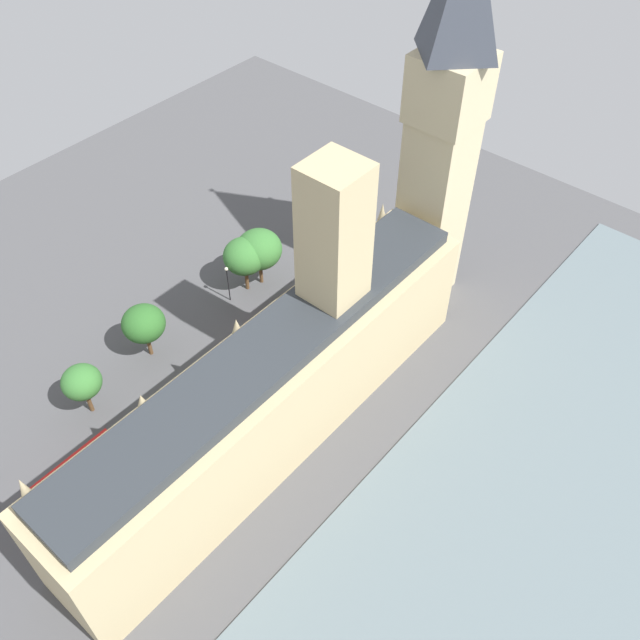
{
  "coord_description": "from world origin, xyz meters",
  "views": [
    {
      "loc": [
        -39.16,
        34.78,
        73.09
      ],
      "look_at": [
        1.0,
        -12.16,
        9.08
      ],
      "focal_mm": 38.59,
      "sensor_mm": 36.0,
      "label": 1
    }
  ],
  "objects_px": {
    "clock_tower": "(445,123)",
    "car_blue_opposite_hall": "(315,290)",
    "street_lamp_slot_13": "(227,278)",
    "double_decker_bus_by_river_gate": "(80,473)",
    "plane_tree_slot_12": "(259,249)",
    "car_white_far_end": "(145,421)",
    "pedestrian_near_tower": "(101,499)",
    "pedestrian_midblock": "(259,366)",
    "parliament_building": "(279,381)",
    "pedestrian_corner": "(319,314)",
    "plane_tree_under_trees": "(244,256)",
    "car_silver_trailing": "(222,359)",
    "plane_tree_slot_10": "(144,324)",
    "double_decker_bus_leading": "(277,319)",
    "plane_tree_slot_11": "(82,382)",
    "car_black_kerbside": "(201,399)"
  },
  "relations": [
    {
      "from": "car_white_far_end",
      "to": "plane_tree_under_trees",
      "type": "bearing_deg",
      "value": 104.74
    },
    {
      "from": "street_lamp_slot_13",
      "to": "pedestrian_near_tower",
      "type": "bearing_deg",
      "value": 111.2
    },
    {
      "from": "plane_tree_slot_10",
      "to": "street_lamp_slot_13",
      "type": "height_order",
      "value": "plane_tree_slot_10"
    },
    {
      "from": "plane_tree_slot_10",
      "to": "plane_tree_slot_11",
      "type": "bearing_deg",
      "value": 98.94
    },
    {
      "from": "car_white_far_end",
      "to": "plane_tree_slot_11",
      "type": "distance_m",
      "value": 9.23
    },
    {
      "from": "car_silver_trailing",
      "to": "plane_tree_slot_11",
      "type": "distance_m",
      "value": 18.8
    },
    {
      "from": "car_white_far_end",
      "to": "plane_tree_slot_12",
      "type": "distance_m",
      "value": 30.75
    },
    {
      "from": "parliament_building",
      "to": "car_silver_trailing",
      "type": "distance_m",
      "value": 16.09
    },
    {
      "from": "car_white_far_end",
      "to": "plane_tree_slot_12",
      "type": "relative_size",
      "value": 0.46
    },
    {
      "from": "car_silver_trailing",
      "to": "plane_tree_under_trees",
      "type": "relative_size",
      "value": 0.45
    },
    {
      "from": "car_white_far_end",
      "to": "plane_tree_under_trees",
      "type": "height_order",
      "value": "plane_tree_under_trees"
    },
    {
      "from": "car_blue_opposite_hall",
      "to": "pedestrian_corner",
      "type": "bearing_deg",
      "value": -40.82
    },
    {
      "from": "pedestrian_near_tower",
      "to": "plane_tree_slot_12",
      "type": "distance_m",
      "value": 42.06
    },
    {
      "from": "pedestrian_midblock",
      "to": "plane_tree_slot_12",
      "type": "relative_size",
      "value": 0.17
    },
    {
      "from": "pedestrian_near_tower",
      "to": "clock_tower",
      "type": "bearing_deg",
      "value": -65.97
    },
    {
      "from": "clock_tower",
      "to": "pedestrian_near_tower",
      "type": "height_order",
      "value": "clock_tower"
    },
    {
      "from": "plane_tree_slot_10",
      "to": "plane_tree_slot_11",
      "type": "relative_size",
      "value": 1.08
    },
    {
      "from": "plane_tree_slot_12",
      "to": "plane_tree_slot_10",
      "type": "bearing_deg",
      "value": 85.92
    },
    {
      "from": "clock_tower",
      "to": "car_black_kerbside",
      "type": "xyz_separation_m",
      "value": [
        9.06,
        37.77,
        -27.21
      ]
    },
    {
      "from": "car_blue_opposite_hall",
      "to": "car_white_far_end",
      "type": "xyz_separation_m",
      "value": [
        0.62,
        32.49,
        -0.0
      ]
    },
    {
      "from": "car_white_far_end",
      "to": "pedestrian_corner",
      "type": "height_order",
      "value": "car_white_far_end"
    },
    {
      "from": "plane_tree_under_trees",
      "to": "clock_tower",
      "type": "bearing_deg",
      "value": -138.09
    },
    {
      "from": "clock_tower",
      "to": "street_lamp_slot_13",
      "type": "distance_m",
      "value": 37.79
    },
    {
      "from": "car_silver_trailing",
      "to": "car_white_far_end",
      "type": "distance_m",
      "value": 13.62
    },
    {
      "from": "pedestrian_near_tower",
      "to": "plane_tree_under_trees",
      "type": "xyz_separation_m",
      "value": [
        12.92,
        -37.32,
        5.7
      ]
    },
    {
      "from": "parliament_building",
      "to": "clock_tower",
      "type": "distance_m",
      "value": 38.54
    },
    {
      "from": "car_white_far_end",
      "to": "double_decker_bus_by_river_gate",
      "type": "relative_size",
      "value": 0.41
    },
    {
      "from": "pedestrian_midblock",
      "to": "plane_tree_under_trees",
      "type": "height_order",
      "value": "plane_tree_under_trees"
    },
    {
      "from": "double_decker_bus_by_river_gate",
      "to": "street_lamp_slot_13",
      "type": "bearing_deg",
      "value": -74.77
    },
    {
      "from": "clock_tower",
      "to": "double_decker_bus_leading",
      "type": "xyz_separation_m",
      "value": [
        10.14,
        21.75,
        -25.46
      ]
    },
    {
      "from": "car_white_far_end",
      "to": "pedestrian_midblock",
      "type": "relative_size",
      "value": 2.73
    },
    {
      "from": "clock_tower",
      "to": "pedestrian_corner",
      "type": "xyz_separation_m",
      "value": [
        7.46,
        15.65,
        -27.4
      ]
    },
    {
      "from": "double_decker_bus_by_river_gate",
      "to": "plane_tree_slot_12",
      "type": "distance_m",
      "value": 40.8
    },
    {
      "from": "plane_tree_under_trees",
      "to": "car_black_kerbside",
      "type": "bearing_deg",
      "value": 119.07
    },
    {
      "from": "car_blue_opposite_hall",
      "to": "plane_tree_under_trees",
      "type": "bearing_deg",
      "value": -146.46
    },
    {
      "from": "pedestrian_midblock",
      "to": "street_lamp_slot_13",
      "type": "relative_size",
      "value": 0.24
    },
    {
      "from": "plane_tree_slot_10",
      "to": "plane_tree_slot_12",
      "type": "distance_m",
      "value": 20.95
    },
    {
      "from": "parliament_building",
      "to": "double_decker_bus_by_river_gate",
      "type": "relative_size",
      "value": 5.82
    },
    {
      "from": "car_white_far_end",
      "to": "street_lamp_slot_13",
      "type": "relative_size",
      "value": 0.66
    },
    {
      "from": "car_silver_trailing",
      "to": "plane_tree_slot_12",
      "type": "height_order",
      "value": "plane_tree_slot_12"
    },
    {
      "from": "car_white_far_end",
      "to": "pedestrian_midblock",
      "type": "height_order",
      "value": "car_white_far_end"
    },
    {
      "from": "car_white_far_end",
      "to": "double_decker_bus_by_river_gate",
      "type": "distance_m",
      "value": 10.6
    },
    {
      "from": "car_white_far_end",
      "to": "pedestrian_corner",
      "type": "xyz_separation_m",
      "value": [
        -4.44,
        -29.13,
        -0.2
      ]
    },
    {
      "from": "clock_tower",
      "to": "car_blue_opposite_hall",
      "type": "xyz_separation_m",
      "value": [
        11.29,
        12.29,
        -27.21
      ]
    },
    {
      "from": "plane_tree_under_trees",
      "to": "plane_tree_slot_12",
      "type": "relative_size",
      "value": 0.96
    },
    {
      "from": "double_decker_bus_leading",
      "to": "plane_tree_under_trees",
      "type": "distance_m",
      "value": 11.27
    },
    {
      "from": "double_decker_bus_leading",
      "to": "plane_tree_slot_10",
      "type": "distance_m",
      "value": 18.52
    },
    {
      "from": "plane_tree_under_trees",
      "to": "pedestrian_corner",
      "type": "bearing_deg",
      "value": -169.41
    },
    {
      "from": "street_lamp_slot_13",
      "to": "double_decker_bus_by_river_gate",
      "type": "bearing_deg",
      "value": 105.91
    },
    {
      "from": "car_silver_trailing",
      "to": "car_black_kerbside",
      "type": "xyz_separation_m",
      "value": [
        -2.9,
        6.61,
        0.0
      ]
    }
  ]
}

